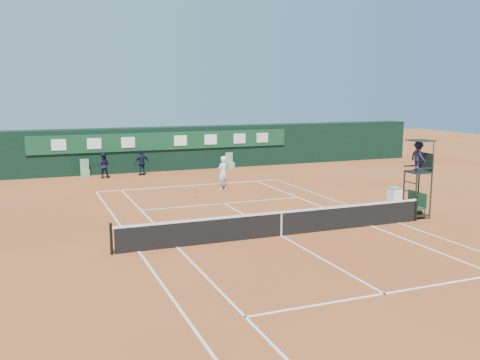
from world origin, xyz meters
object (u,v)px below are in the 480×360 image
Objects in this scene: player_bench at (414,203)px; cooler at (395,194)px; player at (223,173)px; tennis_net at (281,223)px; umpire_chair at (419,162)px.

cooler is (1.46, 3.25, -0.27)m from player_bench.
player is at bearing 140.00° from cooler.
cooler is 0.34× the size of player.
player_bench is 0.63× the size of player.
player_bench is 3.58m from cooler.
tennis_net is 7.08m from umpire_chair.
player_bench is at bearing 65.25° from umpire_chair.
umpire_chair is 4.41m from cooler.
tennis_net and player_bench have the same top height.
player is at bearing 120.28° from umpire_chair.
tennis_net is 10.75× the size of player_bench.
tennis_net is at bearing -176.04° from umpire_chair.
umpire_chair reaches higher than player.
player_bench is (0.12, 0.26, -1.86)m from umpire_chair.
player is (-7.13, 5.98, 0.63)m from cooler.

